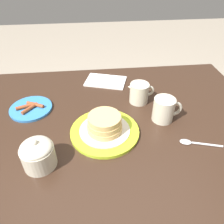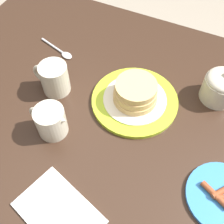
# 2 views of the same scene
# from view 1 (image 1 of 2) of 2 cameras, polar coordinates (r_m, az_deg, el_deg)

# --- Properties ---
(ground_plane) EXTENTS (8.00, 8.00, 0.00)m
(ground_plane) POSITION_cam_1_polar(r_m,az_deg,el_deg) (1.44, 0.51, -26.50)
(ground_plane) COLOR gray
(dining_table) EXTENTS (1.17, 0.86, 0.77)m
(dining_table) POSITION_cam_1_polar(r_m,az_deg,el_deg) (0.91, 0.73, -9.34)
(dining_table) COLOR #332116
(dining_table) RESTS_ON ground_plane
(pancake_plate) EXTENTS (0.24, 0.24, 0.08)m
(pancake_plate) POSITION_cam_1_polar(r_m,az_deg,el_deg) (0.76, -1.93, -4.02)
(pancake_plate) COLOR #AAC628
(pancake_plate) RESTS_ON dining_table
(side_plate_bacon) EXTENTS (0.17, 0.17, 0.02)m
(side_plate_bacon) POSITION_cam_1_polar(r_m,az_deg,el_deg) (0.93, -20.43, 0.94)
(side_plate_bacon) COLOR #337AC6
(side_plate_bacon) RESTS_ON dining_table
(coffee_mug) EXTENTS (0.11, 0.08, 0.09)m
(coffee_mug) POSITION_cam_1_polar(r_m,az_deg,el_deg) (0.82, 13.51, 0.71)
(coffee_mug) COLOR beige
(coffee_mug) RESTS_ON dining_table
(creamer_pitcher) EXTENTS (0.12, 0.08, 0.09)m
(creamer_pitcher) POSITION_cam_1_polar(r_m,az_deg,el_deg) (0.90, 7.07, 5.06)
(creamer_pitcher) COLOR beige
(creamer_pitcher) RESTS_ON dining_table
(sugar_bowl) EXTENTS (0.10, 0.10, 0.10)m
(sugar_bowl) POSITION_cam_1_polar(r_m,az_deg,el_deg) (0.68, -18.80, -10.29)
(sugar_bowl) COLOR beige
(sugar_bowl) RESTS_ON dining_table
(napkin) EXTENTS (0.21, 0.17, 0.01)m
(napkin) POSITION_cam_1_polar(r_m,az_deg,el_deg) (1.06, -1.68, 8.06)
(napkin) COLOR white
(napkin) RESTS_ON dining_table
(spoon) EXTENTS (0.14, 0.05, 0.01)m
(spoon) POSITION_cam_1_polar(r_m,az_deg,el_deg) (0.78, 20.53, -7.54)
(spoon) COLOR silver
(spoon) RESTS_ON dining_table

